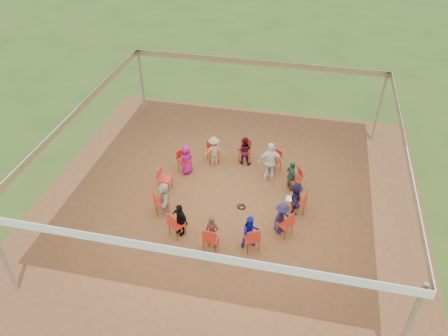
% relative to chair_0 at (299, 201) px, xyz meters
% --- Properties ---
extents(ground, '(80.00, 80.00, 0.00)m').
position_rel_chair_0_xyz_m(ground, '(-2.36, 0.09, -0.45)').
color(ground, '#314E18').
rests_on(ground, ground).
extents(dirt_patch, '(13.00, 13.00, 0.00)m').
position_rel_chair_0_xyz_m(dirt_patch, '(-2.36, 0.09, -0.44)').
color(dirt_patch, brown).
rests_on(dirt_patch, ground).
extents(tent, '(10.33, 10.33, 3.00)m').
position_rel_chair_0_xyz_m(tent, '(-2.36, 0.09, 1.92)').
color(tent, '#B2B2B7').
rests_on(tent, ground).
extents(chair_0, '(0.46, 0.44, 0.90)m').
position_rel_chair_0_xyz_m(chair_0, '(0.00, 0.00, 0.00)').
color(chair_0, red).
rests_on(chair_0, ground).
extents(chair_1, '(0.59, 0.58, 0.90)m').
position_rel_chair_0_xyz_m(chair_1, '(-0.27, 1.19, 0.00)').
color(chair_1, red).
rests_on(chair_1, ground).
extents(chair_2, '(0.59, 0.60, 0.90)m').
position_rel_chair_0_xyz_m(chair_2, '(-1.10, 2.09, 0.00)').
color(chair_2, red).
rests_on(chair_2, ground).
extents(chair_3, '(0.44, 0.46, 0.90)m').
position_rel_chair_0_xyz_m(chair_3, '(-2.27, 2.45, 0.00)').
color(chair_3, red).
rests_on(chair_3, ground).
extents(chair_4, '(0.58, 0.59, 0.90)m').
position_rel_chair_0_xyz_m(chair_4, '(-3.46, 2.17, 0.00)').
color(chair_4, red).
rests_on(chair_4, ground).
extents(chair_5, '(0.60, 0.59, 0.90)m').
position_rel_chair_0_xyz_m(chair_5, '(-4.36, 1.34, 0.00)').
color(chair_5, red).
rests_on(chair_5, ground).
extents(chair_6, '(0.46, 0.44, 0.90)m').
position_rel_chair_0_xyz_m(chair_6, '(-4.72, 0.18, 0.00)').
color(chair_6, red).
rests_on(chair_6, ground).
extents(chair_7, '(0.59, 0.58, 0.90)m').
position_rel_chair_0_xyz_m(chair_7, '(-4.45, -1.02, 0.00)').
color(chair_7, red).
rests_on(chair_7, ground).
extents(chair_8, '(0.59, 0.60, 0.90)m').
position_rel_chair_0_xyz_m(chair_8, '(-3.61, -1.91, 0.00)').
color(chair_8, red).
rests_on(chair_8, ground).
extents(chair_9, '(0.44, 0.46, 0.90)m').
position_rel_chair_0_xyz_m(chair_9, '(-2.45, -2.27, 0.00)').
color(chair_9, red).
rests_on(chair_9, ground).
extents(chair_10, '(0.58, 0.59, 0.90)m').
position_rel_chair_0_xyz_m(chair_10, '(-1.26, -2.00, 0.00)').
color(chair_10, red).
rests_on(chair_10, ground).
extents(chair_11, '(0.60, 0.59, 0.90)m').
position_rel_chair_0_xyz_m(chair_11, '(-0.36, -1.17, 0.00)').
color(chair_11, red).
rests_on(chair_11, ground).
extents(person_seated_0, '(0.45, 1.10, 1.17)m').
position_rel_chair_0_xyz_m(person_seated_0, '(-0.12, 0.00, 0.14)').
color(person_seated_0, '#1F1942').
rests_on(person_seated_0, ground).
extents(person_seated_1, '(0.63, 0.77, 1.17)m').
position_rel_chair_0_xyz_m(person_seated_1, '(-0.38, 1.14, 0.14)').
color(person_seated_1, '#27523A').
rests_on(person_seated_1, ground).
extents(person_seated_2, '(0.51, 0.46, 1.17)m').
position_rel_chair_0_xyz_m(person_seated_2, '(-1.17, 1.99, 0.14)').
color(person_seated_2, slate).
rests_on(person_seated_2, ground).
extents(person_seated_3, '(0.58, 0.35, 1.17)m').
position_rel_chair_0_xyz_m(person_seated_3, '(-2.28, 2.33, 0.14)').
color(person_seated_3, '#3B0E1D').
rests_on(person_seated_3, ground).
extents(person_seated_4, '(0.84, 0.68, 1.17)m').
position_rel_chair_0_xyz_m(person_seated_4, '(-3.41, 2.07, 0.14)').
color(person_seated_4, '#9C8F64').
rests_on(person_seated_4, ground).
extents(person_seated_5, '(0.57, 0.65, 1.17)m').
position_rel_chair_0_xyz_m(person_seated_5, '(-4.26, 1.28, 0.14)').
color(person_seated_5, '#951069').
rests_on(person_seated_5, ground).
extents(person_seated_6, '(0.86, 1.15, 1.17)m').
position_rel_chair_0_xyz_m(person_seated_6, '(-4.34, -0.96, 0.14)').
color(person_seated_6, '#B5ADA0').
rests_on(person_seated_6, ground).
extents(person_seated_7, '(0.77, 0.66, 1.17)m').
position_rel_chair_0_xyz_m(person_seated_7, '(-3.55, -1.81, 0.14)').
color(person_seated_7, black).
rests_on(person_seated_7, ground).
extents(person_seated_8, '(0.44, 0.30, 1.17)m').
position_rel_chair_0_xyz_m(person_seated_8, '(-2.44, -2.15, 0.14)').
color(person_seated_8, '#522C22').
rests_on(person_seated_8, ground).
extents(person_seated_9, '(0.65, 0.55, 1.17)m').
position_rel_chair_0_xyz_m(person_seated_9, '(-1.31, -1.89, 0.14)').
color(person_seated_9, '#1118B5').
rests_on(person_seated_9, ground).
extents(person_seated_10, '(0.72, 0.84, 1.17)m').
position_rel_chair_0_xyz_m(person_seated_10, '(-0.46, -1.10, 0.14)').
color(person_seated_10, '#1F1942').
rests_on(person_seated_10, ground).
extents(standing_person, '(1.00, 0.67, 1.56)m').
position_rel_chair_0_xyz_m(standing_person, '(-1.19, 1.53, 0.34)').
color(standing_person, white).
rests_on(standing_person, ground).
extents(cable_coil, '(0.32, 0.32, 0.03)m').
position_rel_chair_0_xyz_m(cable_coil, '(-1.90, -0.21, -0.43)').
color(cable_coil, black).
rests_on(cable_coil, ground).
extents(laptop, '(0.24, 0.30, 0.20)m').
position_rel_chair_0_xyz_m(laptop, '(-0.29, 0.01, 0.11)').
color(laptop, '#B7B7BC').
rests_on(laptop, ground).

